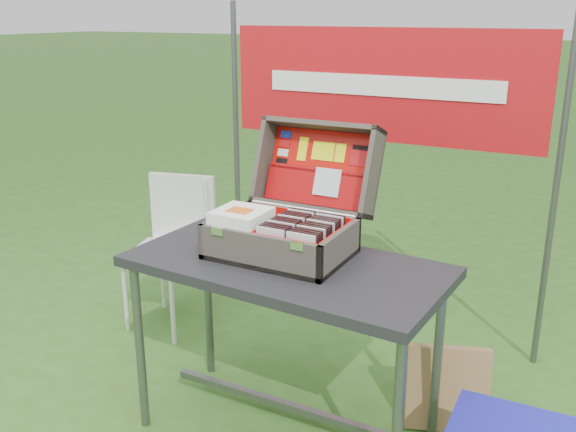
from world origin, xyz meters
The scene contains 91 objects.
table centered at (0.03, 0.05, 0.37)m, with size 1.20×0.60×0.75m, color #2A2A2F, non-canonical shape.
table_top centered at (0.03, 0.05, 0.73)m, with size 1.20×0.60×0.04m, color #2A2A2F.
table_leg_fl centered at (-0.51, -0.19, 0.35)m, with size 0.04×0.04×0.71m, color #59595B.
table_leg_fr centered at (0.57, -0.19, 0.35)m, with size 0.04×0.04×0.71m, color #59595B.
table_leg_bl centered at (-0.51, 0.29, 0.35)m, with size 0.04×0.04×0.71m, color #59595B.
table_leg_br centered at (0.57, 0.29, 0.35)m, with size 0.04×0.04×0.71m, color #59595B.
table_brace centered at (0.03, 0.05, 0.12)m, with size 1.05×0.03×0.03m, color #59595B.
suitcase centered at (-0.02, 0.16, 0.98)m, with size 0.51×0.53×0.46m, color #4E493E, non-canonical shape.
suitcase_base_bottom centered at (-0.02, 0.10, 0.76)m, with size 0.51×0.37×0.02m, color #4E493E.
suitcase_base_wall_front centered at (-0.02, -0.07, 0.82)m, with size 0.51×0.02×0.14m, color #4E493E.
suitcase_base_wall_back centered at (-0.02, 0.27, 0.82)m, with size 0.51×0.02×0.14m, color #4E493E.
suitcase_base_wall_left centered at (-0.26, 0.10, 0.82)m, with size 0.02×0.37×0.14m, color #4E493E.
suitcase_base_wall_right centered at (0.23, 0.10, 0.82)m, with size 0.02×0.37×0.14m, color #4E493E.
suitcase_liner_floor centered at (-0.02, 0.10, 0.77)m, with size 0.47×0.33×0.01m, color red.
suitcase_latch_left centered at (-0.18, -0.08, 0.88)m, with size 0.05×0.01×0.03m, color silver.
suitcase_latch_right centered at (0.15, -0.08, 0.88)m, with size 0.05×0.01×0.03m, color silver.
suitcase_hinge centered at (-0.02, 0.28, 0.89)m, with size 0.02×0.02×0.46m, color silver.
suitcase_lid_back centered at (-0.02, 0.47, 1.01)m, with size 0.51×0.37×0.02m, color #4E493E.
suitcase_lid_rim_far centered at (-0.02, 0.47, 1.19)m, with size 0.51×0.02×0.14m, color #4E493E.
suitcase_lid_rim_near centered at (-0.02, 0.35, 0.87)m, with size 0.51×0.02×0.14m, color #4E493E.
suitcase_lid_rim_left centered at (-0.26, 0.41, 1.03)m, with size 0.02×0.37×0.14m, color #4E493E.
suitcase_lid_rim_right centered at (0.23, 0.41, 1.03)m, with size 0.02×0.37×0.14m, color #4E493E.
suitcase_lid_liner centered at (-0.02, 0.45, 1.02)m, with size 0.47×0.32×0.01m, color red.
suitcase_liner_wall_front centered at (-0.02, -0.06, 0.83)m, with size 0.47×0.01×0.12m, color red.
suitcase_liner_wall_back centered at (-0.02, 0.26, 0.83)m, with size 0.47×0.01×0.12m, color red.
suitcase_liner_wall_left centered at (-0.25, 0.10, 0.83)m, with size 0.01×0.33×0.12m, color red.
suitcase_liner_wall_right centered at (0.22, 0.10, 0.83)m, with size 0.01×0.33×0.12m, color red.
suitcase_lid_pocket centered at (-0.02, 0.41, 0.94)m, with size 0.45×0.15×0.03m, color #98090A.
suitcase_pocket_edge centered at (-0.02, 0.43, 1.02)m, with size 0.44×0.02×0.02m, color #98090A.
suitcase_pocket_cd centered at (0.04, 0.40, 0.98)m, with size 0.11×0.11×0.01m, color silver.
lid_sticker_cc_a centered at (-0.20, 0.49, 1.14)m, with size 0.05×0.03×0.00m, color #1933B2.
lid_sticker_cc_b centered at (-0.20, 0.48, 1.10)m, with size 0.05×0.03×0.00m, color #B81113.
lid_sticker_cc_c centered at (-0.20, 0.46, 1.06)m, with size 0.05×0.03×0.00m, color white.
lid_sticker_cc_d centered at (-0.20, 0.45, 1.03)m, with size 0.05×0.03×0.00m, color black.
lid_card_neon_tall centered at (-0.11, 0.47, 1.09)m, with size 0.04×0.10×0.00m, color #E9F010.
lid_card_neon_main centered at (-0.02, 0.47, 1.09)m, with size 0.10×0.08×0.00m, color #E9F010.
lid_card_neon_small centered at (0.06, 0.47, 1.09)m, with size 0.05×0.08×0.00m, color #E9F010.
lid_sticker_band centered at (0.15, 0.47, 1.09)m, with size 0.09×0.09×0.00m, color #B81113.
lid_sticker_band_bar centered at (0.15, 0.48, 1.12)m, with size 0.08×0.02×0.00m, color black.
cd_left_0 centered at (0.01, -0.04, 0.84)m, with size 0.11×0.01×0.13m, color silver.
cd_left_1 centered at (0.01, -0.02, 0.84)m, with size 0.11×0.01×0.13m, color black.
cd_left_2 centered at (0.01, 0.00, 0.84)m, with size 0.11×0.01×0.13m, color black.
cd_left_3 centered at (0.01, 0.02, 0.84)m, with size 0.11×0.01×0.13m, color black.
cd_left_4 centered at (0.01, 0.04, 0.84)m, with size 0.11×0.01×0.13m, color silver.
cd_left_5 centered at (0.01, 0.06, 0.84)m, with size 0.11×0.01×0.13m, color black.
cd_left_6 centered at (0.01, 0.08, 0.84)m, with size 0.11×0.01×0.13m, color black.
cd_left_7 centered at (0.01, 0.10, 0.84)m, with size 0.11×0.01×0.13m, color black.
cd_left_8 centered at (0.01, 0.12, 0.84)m, with size 0.11×0.01×0.13m, color silver.
cd_left_9 centered at (0.01, 0.14, 0.84)m, with size 0.11×0.01×0.13m, color black.
cd_left_10 centered at (0.01, 0.16, 0.84)m, with size 0.11×0.01×0.13m, color black.
cd_left_11 centered at (0.01, 0.18, 0.84)m, with size 0.11×0.01×0.13m, color black.
cd_left_12 centered at (0.01, 0.20, 0.84)m, with size 0.11×0.01×0.13m, color silver.
cd_left_13 centered at (0.01, 0.22, 0.84)m, with size 0.11×0.01×0.13m, color black.
cd_right_0 centered at (0.14, -0.04, 0.84)m, with size 0.11×0.01×0.13m, color silver.
cd_right_1 centered at (0.14, -0.02, 0.84)m, with size 0.11×0.01×0.13m, color black.
cd_right_2 centered at (0.14, 0.00, 0.84)m, with size 0.11×0.01×0.13m, color black.
cd_right_3 centered at (0.14, 0.02, 0.84)m, with size 0.11×0.01×0.13m, color black.
cd_right_4 centered at (0.14, 0.04, 0.84)m, with size 0.11×0.01×0.13m, color silver.
cd_right_5 centered at (0.14, 0.06, 0.84)m, with size 0.11×0.01×0.13m, color black.
cd_right_6 centered at (0.14, 0.08, 0.84)m, with size 0.11×0.01×0.13m, color black.
cd_right_7 centered at (0.14, 0.10, 0.84)m, with size 0.11×0.01×0.13m, color black.
cd_right_8 centered at (0.14, 0.12, 0.84)m, with size 0.11×0.01×0.13m, color silver.
cd_right_9 centered at (0.14, 0.14, 0.84)m, with size 0.11×0.01×0.13m, color black.
cd_right_10 centered at (0.14, 0.16, 0.84)m, with size 0.11×0.01×0.13m, color black.
cd_right_11 centered at (0.14, 0.18, 0.84)m, with size 0.11×0.01×0.13m, color black.
cd_right_12 centered at (0.14, 0.20, 0.84)m, with size 0.11×0.01×0.13m, color silver.
cd_right_13 centered at (0.14, 0.22, 0.84)m, with size 0.11×0.01×0.13m, color black.
songbook_0 centered at (-0.15, 0.03, 0.89)m, with size 0.19×0.19×0.01m, color white.
songbook_1 centered at (-0.15, 0.03, 0.89)m, with size 0.19×0.19×0.01m, color white.
songbook_2 centered at (-0.15, 0.03, 0.90)m, with size 0.19×0.19×0.01m, color white.
songbook_3 centered at (-0.15, 0.03, 0.90)m, with size 0.19×0.19×0.01m, color white.
songbook_4 centered at (-0.15, 0.03, 0.91)m, with size 0.19×0.19×0.01m, color white.
songbook_5 centered at (-0.15, 0.03, 0.91)m, with size 0.19×0.19×0.01m, color white.
songbook_6 centered at (-0.15, 0.03, 0.92)m, with size 0.19×0.19×0.01m, color white.
songbook_7 centered at (-0.15, 0.03, 0.92)m, with size 0.19×0.19×0.01m, color white.
songbook_8 centered at (-0.15, 0.03, 0.93)m, with size 0.19×0.19×0.01m, color white.
songbook_graphic centered at (-0.15, 0.02, 0.93)m, with size 0.09×0.07×0.00m, color #D85919.
chair centered at (-0.98, 0.57, 0.41)m, with size 0.37×0.41×0.81m, color silver, non-canonical shape.
chair_seat centered at (-0.98, 0.57, 0.42)m, with size 0.37×0.37×0.03m, color silver.
chair_backrest centered at (-0.98, 0.75, 0.62)m, with size 0.37×0.03×0.39m, color silver.
chair_leg_fl centered at (-1.14, 0.42, 0.21)m, with size 0.02×0.02×0.42m, color silver.
chair_leg_fr centered at (-0.82, 0.42, 0.21)m, with size 0.02×0.02×0.42m, color silver.
chair_leg_bl centered at (-1.14, 0.73, 0.21)m, with size 0.02×0.02×0.42m, color silver.
chair_leg_br centered at (-0.82, 0.73, 0.21)m, with size 0.02×0.02×0.42m, color silver.
chair_upright_left centered at (-1.14, 0.75, 0.61)m, with size 0.02×0.02×0.39m, color silver.
chair_upright_right centered at (-0.82, 0.75, 0.61)m, with size 0.02×0.02×0.39m, color silver.
cardboard_box centered at (0.60, 0.39, 0.18)m, with size 0.33×0.05×0.35m, color #A57745.
banner_post_left centered at (-0.85, 1.10, 0.85)m, with size 0.03×0.03×1.70m, color #59595B.
banner_post_right centered at (0.85, 1.10, 0.85)m, with size 0.03×0.03×1.70m, color #59595B.
banner centered at (0.00, 1.09, 1.30)m, with size 1.60×0.01×0.55m, color #AA0E14.
banner_text centered at (0.00, 1.08, 1.30)m, with size 1.20×0.00×0.10m, color white.
Camera 1 is at (1.09, -1.93, 1.65)m, focal length 40.00 mm.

